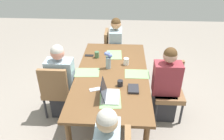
{
  "coord_description": "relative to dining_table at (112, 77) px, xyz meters",
  "views": [
    {
      "loc": [
        2.79,
        0.16,
        2.43
      ],
      "look_at": [
        0.0,
        0.0,
        0.8
      ],
      "focal_mm": 34.93,
      "sensor_mm": 36.0,
      "label": 1
    }
  ],
  "objects": [
    {
      "name": "ground_plane",
      "position": [
        0.0,
        0.0,
        -0.68
      ],
      "size": [
        10.0,
        10.0,
        0.0
      ],
      "primitive_type": "plane",
      "color": "gray"
    },
    {
      "name": "dining_table",
      "position": [
        0.0,
        0.0,
        0.0
      ],
      "size": [
        2.16,
        1.07,
        0.75
      ],
      "color": "brown",
      "rests_on": "ground_plane"
    },
    {
      "name": "chair_near_left_near",
      "position": [
        0.1,
        -0.84,
        -0.18
      ],
      "size": [
        0.44,
        0.44,
        0.9
      ],
      "color": "olive",
      "rests_on": "ground_plane"
    },
    {
      "name": "person_near_left_near",
      "position": [
        0.03,
        -0.78,
        -0.15
      ],
      "size": [
        0.36,
        0.4,
        1.19
      ],
      "color": "#2D2D33",
      "rests_on": "ground_plane"
    },
    {
      "name": "chair_head_left_left_mid",
      "position": [
        -1.36,
        -0.08,
        -0.18
      ],
      "size": [
        0.44,
        0.44,
        0.9
      ],
      "color": "olive",
      "rests_on": "ground_plane"
    },
    {
      "name": "person_head_left_left_mid",
      "position": [
        -1.3,
        -0.0,
        -0.15
      ],
      "size": [
        0.4,
        0.36,
        1.19
      ],
      "color": "#2D2D33",
      "rests_on": "ground_plane"
    },
    {
      "name": "chair_far_left_far",
      "position": [
        -0.05,
        0.88,
        -0.18
      ],
      "size": [
        0.44,
        0.44,
        0.9
      ],
      "color": "olive",
      "rests_on": "ground_plane"
    },
    {
      "name": "person_far_left_far",
      "position": [
        0.03,
        0.82,
        -0.15
      ],
      "size": [
        0.36,
        0.4,
        1.19
      ],
      "color": "#2D2D33",
      "rests_on": "ground_plane"
    },
    {
      "name": "flower_vase",
      "position": [
        -0.15,
        -0.07,
        0.22
      ],
      "size": [
        0.09,
        0.12,
        0.28
      ],
      "color": "#8EA8B7",
      "rests_on": "dining_table"
    },
    {
      "name": "placemat_near_left_near",
      "position": [
        0.01,
        -0.37,
        0.07
      ],
      "size": [
        0.28,
        0.38,
        0.0
      ],
      "primitive_type": "cube",
      "rotation": [
        0.0,
        0.0,
        1.63
      ],
      "color": "#7FAD70",
      "rests_on": "dining_table"
    },
    {
      "name": "placemat_head_left_left_mid",
      "position": [
        -0.61,
        -0.0,
        0.07
      ],
      "size": [
        0.37,
        0.28,
        0.0
      ],
      "primitive_type": "cube",
      "rotation": [
        0.0,
        0.0,
        0.05
      ],
      "color": "#7FAD70",
      "rests_on": "dining_table"
    },
    {
      "name": "placemat_far_left_far",
      "position": [
        0.01,
        0.37,
        0.07
      ],
      "size": [
        0.26,
        0.36,
        0.0
      ],
      "primitive_type": "cube",
      "rotation": [
        0.0,
        0.0,
        -1.57
      ],
      "color": "#7FAD70",
      "rests_on": "dining_table"
    },
    {
      "name": "placemat_head_right_right_near",
      "position": [
        0.64,
        0.02,
        0.07
      ],
      "size": [
        0.38,
        0.28,
        0.0
      ],
      "primitive_type": "cube",
      "rotation": [
        0.0,
        0.0,
        3.21
      ],
      "color": "#7FAD70",
      "rests_on": "dining_table"
    },
    {
      "name": "laptop_head_right_right_near",
      "position": [
        0.6,
        -0.01,
        0.11
      ],
      "size": [
        0.32,
        0.22,
        0.21
      ],
      "color": "silver",
      "rests_on": "dining_table"
    },
    {
      "name": "coffee_mug_near_left",
      "position": [
        0.34,
        0.13,
        0.11
      ],
      "size": [
        0.08,
        0.08,
        0.08
      ],
      "primitive_type": "cylinder",
      "color": "#232328",
      "rests_on": "dining_table"
    },
    {
      "name": "coffee_mug_near_right",
      "position": [
        -0.49,
        -0.28,
        0.12
      ],
      "size": [
        0.08,
        0.08,
        0.11
      ],
      "primitive_type": "cylinder",
      "color": "#47704C",
      "rests_on": "dining_table"
    },
    {
      "name": "coffee_mug_centre_left",
      "position": [
        -0.27,
        0.21,
        0.12
      ],
      "size": [
        0.09,
        0.09,
        0.11
      ],
      "primitive_type": "cylinder",
      "color": "white",
      "rests_on": "dining_table"
    },
    {
      "name": "book_red_cover",
      "position": [
        0.42,
        0.31,
        0.08
      ],
      "size": [
        0.2,
        0.14,
        0.03
      ],
      "primitive_type": "cube",
      "rotation": [
        0.0,
        0.0,
        -0.0
      ],
      "color": "#28282D",
      "rests_on": "dining_table"
    },
    {
      "name": "phone_black",
      "position": [
        -0.55,
        -0.43,
        0.07
      ],
      "size": [
        0.08,
        0.15,
        0.01
      ],
      "primitive_type": "cube",
      "rotation": [
        0.0,
        0.0,
        1.54
      ],
      "color": "black",
      "rests_on": "dining_table"
    },
    {
      "name": "phone_silver",
      "position": [
        0.44,
        -0.2,
        0.07
      ],
      "size": [
        0.12,
        0.17,
        0.01
      ],
      "primitive_type": "cube",
      "rotation": [
        0.0,
        0.0,
        1.96
      ],
      "color": "silver",
      "rests_on": "dining_table"
    }
  ]
}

